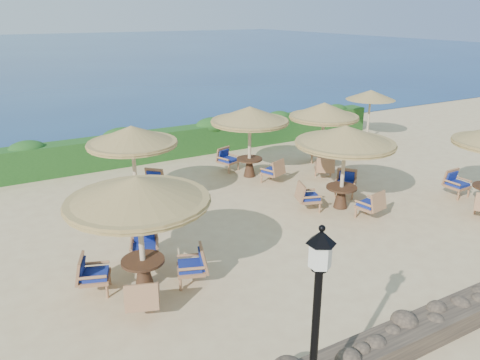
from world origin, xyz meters
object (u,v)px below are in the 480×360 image
cafe_set_0 (139,210)px  cafe_set_4 (250,124)px  extra_parasol (371,95)px  cafe_set_1 (345,148)px  cafe_set_5 (324,120)px  lamp_post (314,346)px  cafe_set_3 (133,147)px

cafe_set_0 → cafe_set_4: same height
extra_parasol → cafe_set_4: (-7.60, -1.75, -0.15)m
cafe_set_1 → cafe_set_0: bearing=-168.8°
cafe_set_1 → cafe_set_5: bearing=60.9°
cafe_set_1 → cafe_set_5: size_ratio=1.12×
cafe_set_0 → cafe_set_1: same height
cafe_set_0 → cafe_set_5: size_ratio=1.13×
lamp_post → cafe_set_1: 8.69m
cafe_set_5 → cafe_set_0: bearing=-152.0°
cafe_set_3 → cafe_set_4: same height
extra_parasol → cafe_set_1: 8.74m
extra_parasol → cafe_set_4: 7.80m
cafe_set_3 → cafe_set_1: bearing=-29.2°
extra_parasol → cafe_set_5: (-4.78, -2.47, -0.19)m
cafe_set_5 → extra_parasol: bearing=27.4°
lamp_post → cafe_set_3: lamp_post is taller
cafe_set_4 → cafe_set_5: same height
cafe_set_3 → cafe_set_5: size_ratio=1.00×
cafe_set_3 → cafe_set_4: size_ratio=0.96×
cafe_set_4 → cafe_set_3: bearing=-169.7°
cafe_set_4 → cafe_set_5: 2.91m
extra_parasol → cafe_set_5: 5.38m
cafe_set_0 → lamp_post: bearing=-79.9°
cafe_set_0 → cafe_set_1: size_ratio=1.01×
lamp_post → cafe_set_0: size_ratio=1.07×
cafe_set_3 → cafe_set_5: same height
extra_parasol → cafe_set_3: 12.48m
cafe_set_1 → cafe_set_4: bearing=104.2°
cafe_set_1 → cafe_set_3: size_ratio=1.11×
lamp_post → cafe_set_5: size_ratio=1.21×
cafe_set_0 → extra_parasol: bearing=27.8°
cafe_set_1 → extra_parasol: bearing=41.0°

